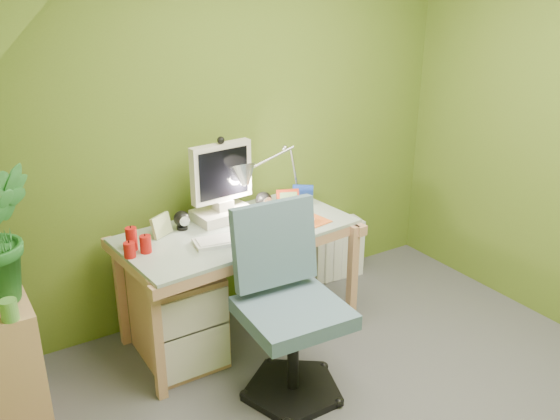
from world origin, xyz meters
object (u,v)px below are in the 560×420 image
desk_lamp (287,161)px  side_ledge (13,364)px  desk (239,283)px  radiator (333,249)px  monitor (221,177)px  task_chair (293,309)px

desk_lamp → side_ledge: desk_lamp is taller
desk → radiator: desk is taller
side_ledge → monitor: bearing=11.3°
monitor → task_chair: size_ratio=0.50×
desk → task_chair: 0.65m
task_chair → side_ledge: bearing=159.6°
side_ledge → desk: bearing=3.4°
radiator → side_ledge: bearing=-162.7°
desk → monitor: (0.00, 0.18, 0.61)m
desk_lamp → radiator: (0.49, 0.14, -0.78)m
monitor → side_ledge: bearing=-173.5°
side_ledge → radiator: size_ratio=1.53×
desk → radiator: (0.94, 0.32, -0.14)m
monitor → desk: bearing=-94.9°
desk_lamp → radiator: 0.94m
desk_lamp → side_ledge: bearing=-159.0°
task_chair → desk: bearing=91.1°
side_ledge → task_chair: 1.38m
desk_lamp → side_ledge: 1.87m
desk → desk_lamp: desk_lamp is taller
radiator → monitor: bearing=-164.4°
desk → side_ledge: desk is taller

